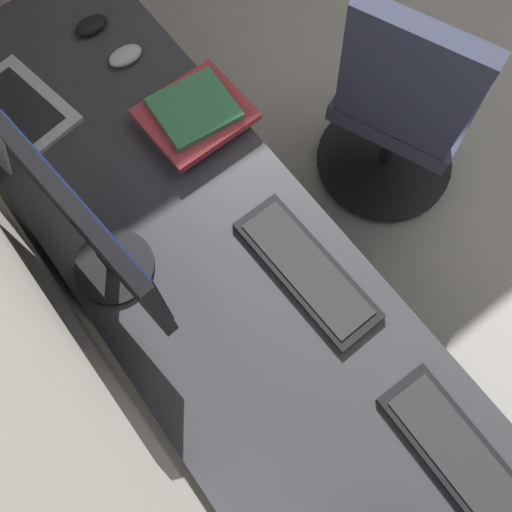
% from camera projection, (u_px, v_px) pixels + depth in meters
% --- Properties ---
extents(desk, '(2.39, 0.64, 0.73)m').
position_uv_depth(desk, '(240.00, 306.00, 1.37)').
color(desk, '#38383D').
rests_on(desk, ground).
extents(drawer_pedestal, '(0.40, 0.51, 0.69)m').
position_uv_depth(drawer_pedestal, '(163.00, 241.00, 1.78)').
color(drawer_pedestal, '#38383D').
rests_on(drawer_pedestal, ground).
extents(monitor_primary, '(0.52, 0.20, 0.41)m').
position_uv_depth(monitor_primary, '(88.00, 229.00, 1.12)').
color(monitor_primary, black).
rests_on(monitor_primary, desk).
extents(laptop_leftmost, '(0.36, 0.30, 0.19)m').
position_uv_depth(laptop_leftmost, '(0.00, 109.00, 1.45)').
color(laptop_leftmost, silver).
rests_on(laptop_leftmost, desk).
extents(keyboard_main, '(0.42, 0.15, 0.02)m').
position_uv_depth(keyboard_main, '(307.00, 269.00, 1.33)').
color(keyboard_main, black).
rests_on(keyboard_main, desk).
extents(keyboard_spare, '(0.42, 0.15, 0.02)m').
position_uv_depth(keyboard_spare, '(463.00, 460.00, 1.17)').
color(keyboard_spare, black).
rests_on(keyboard_spare, desk).
extents(mouse_main, '(0.06, 0.10, 0.03)m').
position_uv_depth(mouse_main, '(125.00, 56.00, 1.56)').
color(mouse_main, silver).
rests_on(mouse_main, desk).
extents(mouse_spare, '(0.06, 0.10, 0.03)m').
position_uv_depth(mouse_spare, '(91.00, 26.00, 1.60)').
color(mouse_spare, black).
rests_on(mouse_spare, desk).
extents(book_stack_near, '(0.25, 0.28, 0.07)m').
position_uv_depth(book_stack_near, '(194.00, 114.00, 1.46)').
color(book_stack_near, '#38669E').
rests_on(book_stack_near, desk).
extents(office_chair, '(0.57, 0.61, 0.97)m').
position_uv_depth(office_chair, '(401.00, 112.00, 1.83)').
color(office_chair, '#383D56').
rests_on(office_chair, ground).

